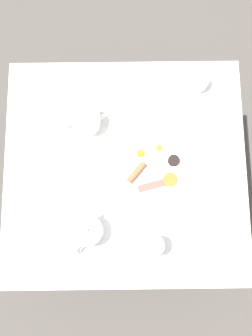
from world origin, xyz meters
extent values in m
plane|color=#4C4742|center=(0.00, 0.00, 0.00)|extent=(8.00, 8.00, 0.00)
cube|color=silver|center=(0.00, 0.00, 0.71)|extent=(0.98, 0.94, 0.03)
cylinder|color=brown|center=(-0.44, -0.42, 0.35)|extent=(0.04, 0.04, 0.69)
cylinder|color=brown|center=(0.44, -0.42, 0.35)|extent=(0.04, 0.04, 0.69)
cylinder|color=brown|center=(-0.44, 0.42, 0.35)|extent=(0.04, 0.04, 0.69)
cylinder|color=brown|center=(0.44, 0.42, 0.35)|extent=(0.04, 0.04, 0.69)
cylinder|color=white|center=(-0.12, 0.00, 0.73)|extent=(0.30, 0.30, 0.01)
cylinder|color=white|center=(-0.14, -0.08, 0.74)|extent=(0.07, 0.07, 0.00)
sphere|color=yellow|center=(-0.14, -0.08, 0.75)|extent=(0.02, 0.02, 0.02)
cylinder|color=white|center=(-0.06, -0.06, 0.74)|extent=(0.07, 0.07, 0.00)
sphere|color=yellow|center=(-0.06, -0.06, 0.75)|extent=(0.03, 0.03, 0.03)
cylinder|color=brown|center=(-0.05, 0.02, 0.75)|extent=(0.08, 0.09, 0.03)
cube|color=#B74C42|center=(-0.10, 0.07, 0.74)|extent=(0.11, 0.05, 0.01)
cylinder|color=#D16023|center=(-0.18, 0.05, 0.74)|extent=(0.06, 0.06, 0.01)
cylinder|color=black|center=(-0.20, -0.03, 0.74)|extent=(0.05, 0.05, 0.02)
cylinder|color=white|center=(0.15, 0.25, 0.77)|extent=(0.12, 0.12, 0.09)
cylinder|color=white|center=(0.15, 0.25, 0.82)|extent=(0.09, 0.09, 0.01)
sphere|color=white|center=(0.15, 0.25, 0.83)|extent=(0.02, 0.02, 0.02)
cone|color=white|center=(0.11, 0.18, 0.78)|extent=(0.05, 0.06, 0.05)
torus|color=white|center=(0.18, 0.30, 0.77)|extent=(0.05, 0.07, 0.08)
cylinder|color=white|center=(0.15, -0.19, 0.77)|extent=(0.12, 0.12, 0.09)
cylinder|color=white|center=(0.15, -0.19, 0.82)|extent=(0.09, 0.09, 0.01)
sphere|color=white|center=(0.15, -0.19, 0.83)|extent=(0.02, 0.02, 0.02)
cone|color=white|center=(0.08, -0.21, 0.78)|extent=(0.06, 0.03, 0.05)
torus|color=white|center=(0.22, -0.18, 0.77)|extent=(0.08, 0.02, 0.08)
cylinder|color=white|center=(-0.36, 0.25, 0.73)|extent=(0.13, 0.13, 0.01)
cylinder|color=white|center=(-0.36, 0.25, 0.76)|extent=(0.09, 0.09, 0.06)
cylinder|color=tan|center=(-0.36, 0.25, 0.75)|extent=(0.08, 0.08, 0.04)
torus|color=white|center=(-0.38, 0.21, 0.76)|extent=(0.03, 0.04, 0.04)
cylinder|color=white|center=(-0.31, -0.36, 0.73)|extent=(0.13, 0.13, 0.01)
cylinder|color=white|center=(-0.31, -0.36, 0.76)|extent=(0.09, 0.09, 0.06)
cylinder|color=tan|center=(-0.31, -0.36, 0.75)|extent=(0.08, 0.08, 0.04)
torus|color=white|center=(-0.28, -0.32, 0.76)|extent=(0.03, 0.04, 0.04)
cylinder|color=white|center=(-0.10, 0.31, 0.78)|extent=(0.08, 0.08, 0.12)
cube|color=silver|center=(0.36, -0.30, 0.72)|extent=(0.16, 0.06, 0.00)
cube|color=silver|center=(-0.04, -0.34, 0.72)|extent=(0.06, 0.21, 0.00)
camera|label=1|loc=(0.00, 0.31, 2.28)|focal=42.00mm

